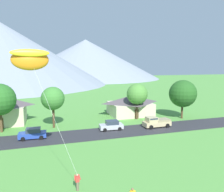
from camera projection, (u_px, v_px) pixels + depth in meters
name	position (u px, v px, depth m)	size (l,w,h in m)	color
road_strip	(88.00, 135.00, 36.79)	(160.00, 6.30, 0.08)	#2D2D33
mountain_central_ridge	(16.00, 57.00, 151.74)	(97.25, 97.25, 33.08)	gray
mountain_east_ridge	(86.00, 59.00, 183.43)	(121.74, 121.74, 32.05)	gray
house_leftmost	(130.00, 105.00, 51.11)	(10.06, 8.39, 4.48)	beige
house_left_center	(4.00, 110.00, 43.52)	(8.60, 8.05, 5.48)	beige
tree_near_left	(183.00, 94.00, 47.21)	(5.88, 5.88, 8.42)	#4C3823
tree_left_of_center	(53.00, 99.00, 40.22)	(4.30, 4.30, 7.70)	#4C3823
tree_right_of_center	(137.00, 94.00, 46.58)	(4.47, 4.47, 7.70)	#4C3823
parked_car_blue_west_end	(33.00, 134.00, 34.68)	(4.25, 2.17, 1.68)	#2847A8
parked_car_silver_mid_east	(111.00, 125.00, 39.35)	(4.28, 2.24, 1.68)	#B7BCC1
pickup_truck_sand_west_side	(156.00, 122.00, 40.98)	(5.25, 2.42, 1.99)	#C6B284
kite_flyer_with_kite	(31.00, 60.00, 22.18)	(6.08, 6.03, 13.42)	#70604C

